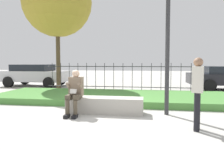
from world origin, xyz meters
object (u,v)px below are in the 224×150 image
stone_bench (105,106)px  street_lamp (168,36)px  person_passerby (198,88)px  person_seated_reader (75,90)px  tree_behind_fence (57,2)px  car_parked_left (35,74)px

stone_bench → street_lamp: bearing=3.4°
stone_bench → person_passerby: person_passerby is taller
person_seated_reader → tree_behind_fence: size_ratio=0.20×
person_seated_reader → street_lamp: (2.56, 0.42, 1.52)m
car_parked_left → street_lamp: (7.30, -6.18, 1.48)m
street_lamp → tree_behind_fence: size_ratio=0.55×
person_seated_reader → street_lamp: bearing=9.4°
tree_behind_fence → stone_bench: bearing=-55.1°
car_parked_left → person_passerby: bearing=-43.3°
person_seated_reader → car_parked_left: bearing=125.7°
car_parked_left → tree_behind_fence: bearing=-31.2°
stone_bench → person_seated_reader: size_ratio=1.75×
person_passerby → tree_behind_fence: size_ratio=0.25×
stone_bench → person_seated_reader: person_seated_reader is taller
person_seated_reader → person_passerby: person_passerby is taller
tree_behind_fence → person_seated_reader: bearing=-63.1°
car_parked_left → person_passerby: (7.82, -7.53, 0.21)m
tree_behind_fence → car_parked_left: bearing=148.2°
person_passerby → street_lamp: street_lamp is taller
street_lamp → stone_bench: bearing=-176.6°
street_lamp → tree_behind_fence: bearing=136.9°
person_seated_reader → tree_behind_fence: tree_behind_fence is taller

